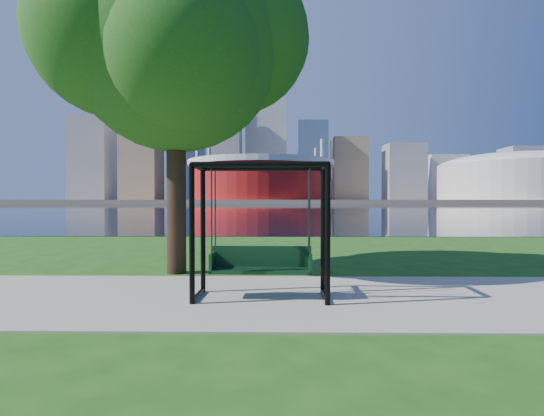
{
  "coord_description": "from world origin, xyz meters",
  "views": [
    {
      "loc": [
        0.19,
        -7.9,
        1.72
      ],
      "look_at": [
        0.06,
        0.0,
        1.58
      ],
      "focal_mm": 28.0,
      "sensor_mm": 36.0,
      "label": 1
    }
  ],
  "objects": [
    {
      "name": "stadium",
      "position": [
        -10.0,
        235.0,
        14.23
      ],
      "size": [
        83.0,
        83.0,
        32.0
      ],
      "color": "maroon",
      "rests_on": "far_bank"
    },
    {
      "name": "ground",
      "position": [
        0.0,
        0.0,
        0.0
      ],
      "size": [
        900.0,
        900.0,
        0.0
      ],
      "primitive_type": "plane",
      "color": "#1E5114",
      "rests_on": "ground"
    },
    {
      "name": "arena",
      "position": [
        135.0,
        235.0,
        15.87
      ],
      "size": [
        84.0,
        84.0,
        26.56
      ],
      "color": "beige",
      "rests_on": "far_bank"
    },
    {
      "name": "skyline",
      "position": [
        -4.27,
        319.39,
        35.89
      ],
      "size": [
        392.0,
        66.0,
        96.5
      ],
      "color": "gray",
      "rests_on": "far_bank"
    },
    {
      "name": "swing",
      "position": [
        -0.12,
        -0.57,
        1.14
      ],
      "size": [
        2.31,
        1.04,
        2.35
      ],
      "rotation": [
        0.0,
        0.0,
        -0.02
      ],
      "color": "black",
      "rests_on": "ground"
    },
    {
      "name": "park_tree",
      "position": [
        -2.29,
        2.11,
        5.47
      ],
      "size": [
        6.35,
        5.73,
        7.88
      ],
      "color": "black",
      "rests_on": "ground"
    },
    {
      "name": "path",
      "position": [
        0.0,
        -0.5,
        0.01
      ],
      "size": [
        120.0,
        4.0,
        0.03
      ],
      "primitive_type": "cube",
      "color": "#9E937F",
      "rests_on": "ground"
    },
    {
      "name": "far_bank",
      "position": [
        0.0,
        306.0,
        1.0
      ],
      "size": [
        900.0,
        228.0,
        2.0
      ],
      "primitive_type": "cube",
      "color": "#937F60",
      "rests_on": "ground"
    },
    {
      "name": "river",
      "position": [
        0.0,
        102.0,
        0.01
      ],
      "size": [
        900.0,
        180.0,
        0.02
      ],
      "primitive_type": "cube",
      "color": "black",
      "rests_on": "ground"
    }
  ]
}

